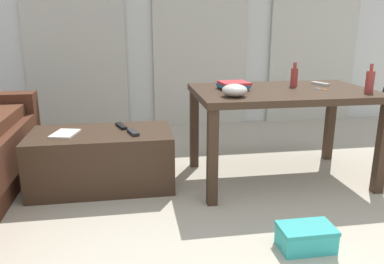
{
  "coord_description": "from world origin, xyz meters",
  "views": [
    {
      "loc": [
        -0.85,
        -1.22,
        1.23
      ],
      "look_at": [
        -0.39,
        1.64,
        0.41
      ],
      "focal_mm": 35.63,
      "sensor_mm": 36.0,
      "label": 1
    }
  ],
  "objects_px": {
    "scissors": "(323,89)",
    "shoebox": "(306,237)",
    "craft_table": "(282,101)",
    "bottle_far": "(370,81)",
    "tv_remote_secondary": "(133,132)",
    "book_stack": "(233,85)",
    "bottle_near": "(294,77)",
    "tv_remote_on_table": "(320,84)",
    "coffee_table": "(102,159)",
    "magazine": "(65,134)",
    "bowl": "(235,90)",
    "tv_remote_primary": "(121,126)"
  },
  "relations": [
    {
      "from": "scissors",
      "to": "shoebox",
      "type": "relative_size",
      "value": 0.31
    },
    {
      "from": "craft_table",
      "to": "bottle_far",
      "type": "height_order",
      "value": "bottle_far"
    },
    {
      "from": "scissors",
      "to": "tv_remote_secondary",
      "type": "height_order",
      "value": "scissors"
    },
    {
      "from": "tv_remote_secondary",
      "to": "book_stack",
      "type": "bearing_deg",
      "value": -11.15
    },
    {
      "from": "bottle_near",
      "to": "bottle_far",
      "type": "bearing_deg",
      "value": -40.06
    },
    {
      "from": "craft_table",
      "to": "bottle_far",
      "type": "xyz_separation_m",
      "value": [
        0.57,
        -0.24,
        0.18
      ]
    },
    {
      "from": "craft_table",
      "to": "shoebox",
      "type": "bearing_deg",
      "value": -102.72
    },
    {
      "from": "bottle_far",
      "to": "tv_remote_secondary",
      "type": "xyz_separation_m",
      "value": [
        -1.73,
        0.23,
        -0.38
      ]
    },
    {
      "from": "bottle_far",
      "to": "tv_remote_on_table",
      "type": "height_order",
      "value": "bottle_far"
    },
    {
      "from": "tv_remote_secondary",
      "to": "coffee_table",
      "type": "bearing_deg",
      "value": 143.94
    },
    {
      "from": "shoebox",
      "to": "magazine",
      "type": "bearing_deg",
      "value": 143.66
    },
    {
      "from": "bowl",
      "to": "tv_remote_primary",
      "type": "bearing_deg",
      "value": 152.02
    },
    {
      "from": "craft_table",
      "to": "coffee_table",
      "type": "bearing_deg",
      "value": 176.89
    },
    {
      "from": "bottle_far",
      "to": "magazine",
      "type": "distance_m",
      "value": 2.29
    },
    {
      "from": "bottle_near",
      "to": "scissors",
      "type": "height_order",
      "value": "bottle_near"
    },
    {
      "from": "craft_table",
      "to": "bottle_far",
      "type": "distance_m",
      "value": 0.64
    },
    {
      "from": "craft_table",
      "to": "bottle_near",
      "type": "distance_m",
      "value": 0.25
    },
    {
      "from": "craft_table",
      "to": "scissors",
      "type": "height_order",
      "value": "scissors"
    },
    {
      "from": "bowl",
      "to": "shoebox",
      "type": "bearing_deg",
      "value": -73.69
    },
    {
      "from": "tv_remote_primary",
      "to": "magazine",
      "type": "relative_size",
      "value": 0.82
    },
    {
      "from": "magazine",
      "to": "bottle_near",
      "type": "bearing_deg",
      "value": 16.64
    },
    {
      "from": "bottle_far",
      "to": "scissors",
      "type": "xyz_separation_m",
      "value": [
        -0.27,
        0.19,
        -0.08
      ]
    },
    {
      "from": "coffee_table",
      "to": "tv_remote_on_table",
      "type": "bearing_deg",
      "value": 2.83
    },
    {
      "from": "bottle_far",
      "to": "bowl",
      "type": "distance_m",
      "value": 1.02
    },
    {
      "from": "book_stack",
      "to": "shoebox",
      "type": "distance_m",
      "value": 1.29
    },
    {
      "from": "bottle_near",
      "to": "bowl",
      "type": "bearing_deg",
      "value": -149.31
    },
    {
      "from": "coffee_table",
      "to": "bottle_near",
      "type": "distance_m",
      "value": 1.66
    },
    {
      "from": "coffee_table",
      "to": "bowl",
      "type": "xyz_separation_m",
      "value": [
        0.96,
        -0.31,
        0.57
      ]
    },
    {
      "from": "tv_remote_on_table",
      "to": "tv_remote_primary",
      "type": "relative_size",
      "value": 0.88
    },
    {
      "from": "coffee_table",
      "to": "scissors",
      "type": "distance_m",
      "value": 1.8
    },
    {
      "from": "magazine",
      "to": "coffee_table",
      "type": "bearing_deg",
      "value": 19.51
    },
    {
      "from": "bottle_near",
      "to": "bowl",
      "type": "xyz_separation_m",
      "value": [
        -0.59,
        -0.35,
        -0.04
      ]
    },
    {
      "from": "bottle_near",
      "to": "tv_remote_on_table",
      "type": "height_order",
      "value": "bottle_near"
    },
    {
      "from": "coffee_table",
      "to": "shoebox",
      "type": "height_order",
      "value": "coffee_table"
    },
    {
      "from": "tv_remote_on_table",
      "to": "scissors",
      "type": "bearing_deg",
      "value": -132.95
    },
    {
      "from": "bottle_near",
      "to": "bottle_far",
      "type": "xyz_separation_m",
      "value": [
        0.43,
        -0.36,
        0.0
      ]
    },
    {
      "from": "tv_remote_on_table",
      "to": "shoebox",
      "type": "distance_m",
      "value": 1.49
    },
    {
      "from": "coffee_table",
      "to": "tv_remote_on_table",
      "type": "xyz_separation_m",
      "value": [
        1.81,
        0.09,
        0.53
      ]
    },
    {
      "from": "bowl",
      "to": "book_stack",
      "type": "distance_m",
      "value": 0.31
    },
    {
      "from": "craft_table",
      "to": "bowl",
      "type": "xyz_separation_m",
      "value": [
        -0.45,
        -0.23,
        0.14
      ]
    },
    {
      "from": "bottle_near",
      "to": "tv_remote_secondary",
      "type": "height_order",
      "value": "bottle_near"
    },
    {
      "from": "bowl",
      "to": "tv_remote_secondary",
      "type": "bearing_deg",
      "value": 162.72
    },
    {
      "from": "coffee_table",
      "to": "book_stack",
      "type": "xyz_separation_m",
      "value": [
        1.03,
        -0.01,
        0.55
      ]
    },
    {
      "from": "craft_table",
      "to": "bottle_far",
      "type": "bearing_deg",
      "value": -23.1
    },
    {
      "from": "bowl",
      "to": "scissors",
      "type": "bearing_deg",
      "value": 13.1
    },
    {
      "from": "scissors",
      "to": "magazine",
      "type": "distance_m",
      "value": 2.0
    },
    {
      "from": "coffee_table",
      "to": "magazine",
      "type": "bearing_deg",
      "value": -175.07
    },
    {
      "from": "shoebox",
      "to": "tv_remote_secondary",
      "type": "bearing_deg",
      "value": 133.31
    },
    {
      "from": "bowl",
      "to": "book_stack",
      "type": "bearing_deg",
      "value": 76.49
    },
    {
      "from": "coffee_table",
      "to": "bottle_far",
      "type": "distance_m",
      "value": 2.1
    }
  ]
}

